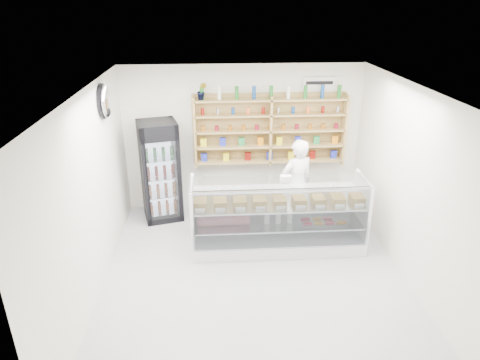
{
  "coord_description": "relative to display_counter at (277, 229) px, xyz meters",
  "views": [
    {
      "loc": [
        -0.58,
        -5.31,
        3.91
      ],
      "look_at": [
        -0.16,
        0.9,
        1.22
      ],
      "focal_mm": 32.0,
      "sensor_mm": 36.0,
      "label": 1
    }
  ],
  "objects": [
    {
      "name": "shop_worker",
      "position": [
        0.43,
        0.69,
        0.49
      ],
      "size": [
        0.71,
        0.59,
        1.67
      ],
      "primitive_type": "imported",
      "rotation": [
        0.0,
        0.0,
        3.51
      ],
      "color": "white",
      "rests_on": "floor"
    },
    {
      "name": "wall_shelving",
      "position": [
        0.04,
        1.49,
        1.25
      ],
      "size": [
        2.84,
        0.28,
        1.33
      ],
      "color": "tan",
      "rests_on": "back_wall"
    },
    {
      "name": "security_mirror",
      "position": [
        -2.63,
        0.35,
        2.11
      ],
      "size": [
        0.15,
        0.5,
        0.5
      ],
      "primitive_type": "ellipsoid",
      "color": "silver",
      "rests_on": "left_wall"
    },
    {
      "name": "room",
      "position": [
        -0.46,
        -0.85,
        1.06
      ],
      "size": [
        5.0,
        5.0,
        5.0
      ],
      "color": "silver",
      "rests_on": "ground"
    },
    {
      "name": "wall_sign",
      "position": [
        0.94,
        1.62,
        2.11
      ],
      "size": [
        0.62,
        0.03,
        0.2
      ],
      "primitive_type": "cube",
      "color": "white",
      "rests_on": "back_wall"
    },
    {
      "name": "drinks_cooler",
      "position": [
        -2.02,
        1.21,
        0.6
      ],
      "size": [
        0.82,
        0.8,
        1.88
      ],
      "rotation": [
        0.0,
        0.0,
        0.25
      ],
      "color": "black",
      "rests_on": "floor"
    },
    {
      "name": "display_counter",
      "position": [
        0.0,
        0.0,
        0.0
      ],
      "size": [
        2.83,
        0.84,
        1.23
      ],
      "color": "white",
      "rests_on": "floor"
    },
    {
      "name": "potted_plant",
      "position": [
        -1.21,
        1.49,
        2.01
      ],
      "size": [
        0.19,
        0.15,
        0.31
      ],
      "primitive_type": "imported",
      "rotation": [
        0.0,
        0.0,
        0.09
      ],
      "color": "#1E6626",
      "rests_on": "wall_shelving"
    }
  ]
}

